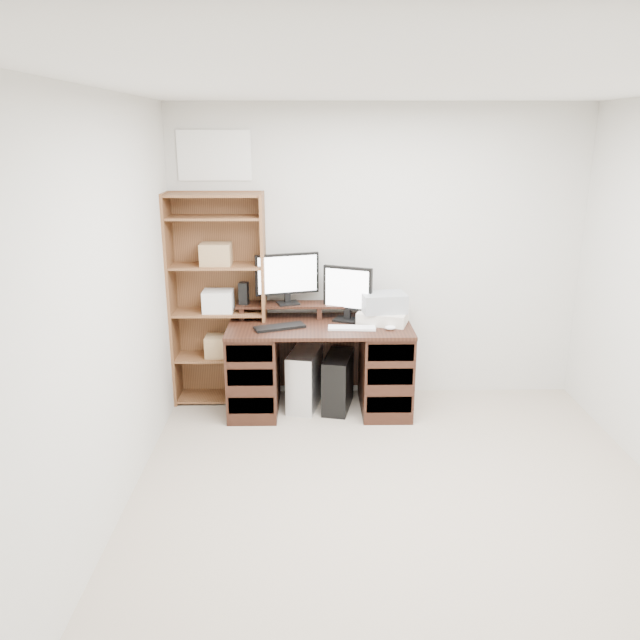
{
  "coord_description": "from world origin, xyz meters",
  "views": [
    {
      "loc": [
        -0.57,
        -3.24,
        2.27
      ],
      "look_at": [
        -0.5,
        1.43,
        0.85
      ],
      "focal_mm": 35.0,
      "sensor_mm": 36.0,
      "label": 1
    }
  ],
  "objects_px": {
    "monitor_wide": "(287,276)",
    "printer": "(383,317)",
    "bookshelf": "(219,298)",
    "desk": "(320,365)",
    "tower_black": "(338,382)",
    "monitor_small": "(348,291)",
    "tower_silver": "(305,378)"
  },
  "relations": [
    {
      "from": "bookshelf",
      "to": "monitor_small",
      "type": "bearing_deg",
      "value": -5.55
    },
    {
      "from": "tower_silver",
      "to": "monitor_small",
      "type": "bearing_deg",
      "value": 19.9
    },
    {
      "from": "monitor_small",
      "to": "bookshelf",
      "type": "height_order",
      "value": "bookshelf"
    },
    {
      "from": "desk",
      "to": "printer",
      "type": "xyz_separation_m",
      "value": [
        0.52,
        0.04,
        0.41
      ]
    },
    {
      "from": "monitor_small",
      "to": "tower_silver",
      "type": "relative_size",
      "value": 0.92
    },
    {
      "from": "desk",
      "to": "monitor_small",
      "type": "xyz_separation_m",
      "value": [
        0.23,
        0.11,
        0.61
      ]
    },
    {
      "from": "desk",
      "to": "monitor_wide",
      "type": "relative_size",
      "value": 2.84
    },
    {
      "from": "desk",
      "to": "tower_black",
      "type": "height_order",
      "value": "desk"
    },
    {
      "from": "printer",
      "to": "tower_black",
      "type": "relative_size",
      "value": 0.78
    },
    {
      "from": "desk",
      "to": "monitor_small",
      "type": "relative_size",
      "value": 3.28
    },
    {
      "from": "monitor_small",
      "to": "desk",
      "type": "bearing_deg",
      "value": -132.16
    },
    {
      "from": "monitor_small",
      "to": "tower_black",
      "type": "xyz_separation_m",
      "value": [
        -0.08,
        -0.1,
        -0.76
      ]
    },
    {
      "from": "desk",
      "to": "tower_black",
      "type": "relative_size",
      "value": 2.99
    },
    {
      "from": "monitor_wide",
      "to": "tower_silver",
      "type": "relative_size",
      "value": 1.06
    },
    {
      "from": "desk",
      "to": "tower_silver",
      "type": "height_order",
      "value": "desk"
    },
    {
      "from": "desk",
      "to": "bookshelf",
      "type": "xyz_separation_m",
      "value": [
        -0.85,
        0.21,
        0.53
      ]
    },
    {
      "from": "monitor_small",
      "to": "tower_silver",
      "type": "distance_m",
      "value": 0.83
    },
    {
      "from": "printer",
      "to": "tower_black",
      "type": "distance_m",
      "value": 0.67
    },
    {
      "from": "tower_silver",
      "to": "tower_black",
      "type": "height_order",
      "value": "tower_silver"
    },
    {
      "from": "desk",
      "to": "monitor_wide",
      "type": "height_order",
      "value": "monitor_wide"
    },
    {
      "from": "tower_silver",
      "to": "tower_black",
      "type": "xyz_separation_m",
      "value": [
        0.28,
        -0.05,
        -0.01
      ]
    },
    {
      "from": "monitor_small",
      "to": "bookshelf",
      "type": "relative_size",
      "value": 0.25
    },
    {
      "from": "monitor_small",
      "to": "tower_silver",
      "type": "height_order",
      "value": "monitor_small"
    },
    {
      "from": "tower_silver",
      "to": "bookshelf",
      "type": "xyz_separation_m",
      "value": [
        -0.72,
        0.15,
        0.67
      ]
    },
    {
      "from": "desk",
      "to": "tower_black",
      "type": "distance_m",
      "value": 0.22
    },
    {
      "from": "desk",
      "to": "monitor_small",
      "type": "distance_m",
      "value": 0.66
    },
    {
      "from": "monitor_wide",
      "to": "printer",
      "type": "xyz_separation_m",
      "value": [
        0.79,
        -0.17,
        -0.31
      ]
    },
    {
      "from": "tower_black",
      "to": "bookshelf",
      "type": "xyz_separation_m",
      "value": [
        -1.01,
        0.2,
        0.68
      ]
    },
    {
      "from": "printer",
      "to": "bookshelf",
      "type": "relative_size",
      "value": 0.22
    },
    {
      "from": "printer",
      "to": "tower_silver",
      "type": "relative_size",
      "value": 0.79
    },
    {
      "from": "desk",
      "to": "bookshelf",
      "type": "height_order",
      "value": "bookshelf"
    },
    {
      "from": "printer",
      "to": "tower_silver",
      "type": "xyz_separation_m",
      "value": [
        -0.65,
        0.02,
        -0.55
      ]
    }
  ]
}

